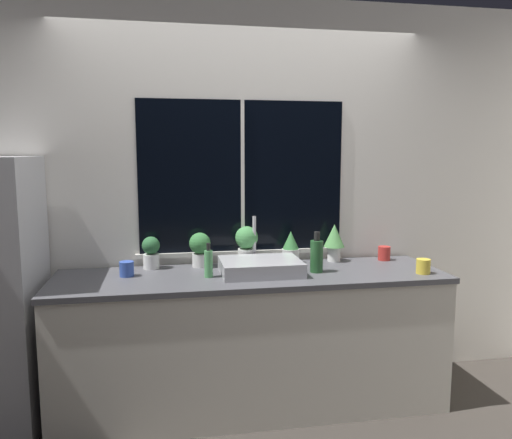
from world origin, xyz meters
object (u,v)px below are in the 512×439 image
Objects in this scene: mug_blue at (127,269)px; mug_yellow at (423,266)px; potted_plant_left at (200,247)px; sink at (260,266)px; potted_plant_far_left at (151,252)px; potted_plant_far_right at (334,239)px; potted_plant_right at (291,248)px; soap_bottle at (209,263)px; mug_red at (384,253)px; potted_plant_center at (247,243)px; bottle_tall at (317,255)px.

mug_yellow is at bearing -8.14° from mug_blue.
sink is at bearing -35.80° from potted_plant_left.
potted_plant_far_left is 0.82× the size of potted_plant_far_right.
potted_plant_far_left is 1.78m from mug_yellow.
potted_plant_far_left is at bearing -180.00° from potted_plant_right.
sink is 2.36× the size of soap_bottle.
mug_red is at bearing -2.81° from potted_plant_right.
bottle_tall is (0.41, -0.29, -0.04)m from potted_plant_center.
mug_yellow is (1.72, -0.45, -0.07)m from potted_plant_far_left.
potted_plant_far_right is (0.95, 0.00, 0.03)m from potted_plant_left.
sink reaches higher than mug_red.
mug_red reaches higher than mug_blue.
potted_plant_left is 0.32m from potted_plant_center.
potted_plant_far_left is 0.65m from potted_plant_center.
potted_plant_left reaches higher than soap_bottle.
mug_red is at bearing 100.07° from mug_yellow.
sink is at bearing -5.29° from mug_blue.
mug_yellow is (0.76, -0.45, -0.06)m from potted_plant_right.
potted_plant_center is 0.82m from mug_blue.
sink is 2.26× the size of potted_plant_right.
potted_plant_right is 0.85× the size of potted_plant_far_right.
bottle_tall reaches higher than soap_bottle.
bottle_tall is (-0.22, -0.29, -0.05)m from potted_plant_far_right.
soap_bottle is 1.37m from mug_yellow.
potted_plant_far_right is 2.81× the size of mug_yellow.
potted_plant_center is 2.70× the size of mug_red.
potted_plant_center is 1.01× the size of potted_plant_far_right.
sink is at bearing -166.39° from mug_red.
potted_plant_center is 1.01× the size of bottle_tall.
sink is 0.34m from soap_bottle.
mug_red is (0.59, 0.26, -0.06)m from bottle_tall.
potted_plant_left is 1.47m from mug_yellow.
mug_yellow is (0.07, -0.42, -0.00)m from mug_red.
potted_plant_center is 0.42m from soap_bottle.
mug_red is 0.43m from mug_yellow.
mug_blue is (-0.79, -0.19, -0.10)m from potted_plant_center.
potted_plant_far_left is at bearing 139.86° from soap_bottle.
bottle_tall is 2.80× the size of mug_blue.
potted_plant_center is (0.64, 0.00, 0.04)m from potted_plant_far_left.
mug_yellow is at bearing -13.63° from bottle_tall.
bottle_tall is (0.73, -0.29, -0.02)m from potted_plant_left.
bottle_tall is 2.66× the size of mug_red.
potted_plant_far_right reaches higher than mug_blue.
mug_yellow is at bearing -79.93° from mug_red.
potted_plant_left reaches higher than mug_yellow.
sink is 0.84m from mug_blue.
potted_plant_far_right is at bearing 7.47° from mug_blue.
mug_yellow is (1.86, -0.27, -0.00)m from mug_blue.
bottle_tall is at bearing 0.63° from soap_bottle.
sink is 1.92× the size of bottle_tall.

